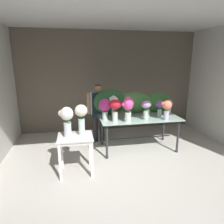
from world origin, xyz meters
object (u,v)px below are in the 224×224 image
vase_cream_lisianthus_tall (81,116)px  vase_lilac_lilies (146,108)px  vase_scarlet_tulips (129,105)px  vase_magenta_roses (105,107)px  vase_crimson_snapdragons (115,107)px  side_table_white (75,142)px  display_table_glass (139,121)px  vase_rosy_anemones (169,106)px  vase_coral_stock (167,108)px  vase_fuchsia_peonies (128,107)px  vase_white_roses_tall (67,119)px  florist (99,107)px  vase_violet_dahlias (160,107)px  vase_ivory_ranunculus (114,104)px  vase_blush_freesia (148,107)px

vase_cream_lisianthus_tall → vase_lilac_lilies: bearing=19.3°
vase_scarlet_tulips → vase_magenta_roses: bearing=179.6°
vase_crimson_snapdragons → vase_lilac_lilies: bearing=1.7°
vase_magenta_roses → vase_cream_lisianthus_tall: 0.89m
side_table_white → vase_cream_lisianthus_tall: bearing=23.5°
vase_lilac_lilies → vase_cream_lisianthus_tall: 1.55m
display_table_glass → vase_rosy_anemones: 0.88m
vase_coral_stock → vase_fuchsia_peonies: size_ratio=0.81×
vase_rosy_anemones → side_table_white: bearing=-158.4°
vase_scarlet_tulips → vase_crimson_snapdragons: bearing=-150.8°
vase_white_roses_tall → vase_cream_lisianthus_tall: 0.27m
florist → vase_lilac_lilies: bearing=-42.8°
vase_coral_stock → vase_violet_dahlias: bearing=98.6°
vase_scarlet_tulips → vase_cream_lisianthus_tall: 1.31m
side_table_white → vase_rosy_anemones: bearing=21.6°
side_table_white → vase_magenta_roses: bearing=47.8°
florist → vase_magenta_roses: (0.06, -0.71, 0.18)m
vase_rosy_anemones → vase_violet_dahlias: bearing=-151.5°
side_table_white → vase_crimson_snapdragons: 1.15m
vase_ivory_ranunculus → vase_cream_lisianthus_tall: bearing=-130.0°
display_table_glass → side_table_white: 1.73m
florist → vase_magenta_roses: bearing=-85.3°
vase_coral_stock → vase_lilac_lilies: bearing=167.1°
vase_blush_freesia → vase_cream_lisianthus_tall: vase_cream_lisianthus_tall is taller
vase_magenta_roses → vase_cream_lisianthus_tall: vase_cream_lisianthus_tall is taller
display_table_glass → vase_cream_lisianthus_tall: vase_cream_lisianthus_tall is taller
display_table_glass → vase_magenta_roses: 0.94m
side_table_white → vase_scarlet_tulips: bearing=31.2°
florist → vase_white_roses_tall: (-0.76, -1.46, 0.16)m
vase_ivory_ranunculus → vase_fuchsia_peonies: bearing=-68.5°
florist → vase_magenta_roses: florist is taller
vase_coral_stock → vase_crimson_snapdragons: (-1.16, 0.08, 0.05)m
vase_blush_freesia → vase_rosy_anemones: bearing=8.4°
vase_scarlet_tulips → vase_fuchsia_peonies: (-0.09, -0.26, 0.02)m
vase_ivory_ranunculus → vase_blush_freesia: bearing=-12.8°
display_table_glass → vase_fuchsia_peonies: (-0.37, -0.34, 0.45)m
vase_violet_dahlias → vase_coral_stock: size_ratio=0.86×
vase_white_roses_tall → vase_ivory_ranunculus: bearing=43.6°
vase_ivory_ranunculus → vase_scarlet_tulips: vase_ivory_ranunculus is taller
vase_ivory_ranunculus → vase_violet_dahlias: (1.06, -0.28, -0.08)m
vase_rosy_anemones → vase_coral_stock: bearing=-122.5°
vase_white_roses_tall → vase_rosy_anemones: bearing=20.5°
florist → vase_white_roses_tall: florist is taller
display_table_glass → vase_fuchsia_peonies: bearing=-137.5°
vase_magenta_roses → vase_rosy_anemones: bearing=5.9°
vase_fuchsia_peonies → vase_white_roses_tall: size_ratio=1.00×
florist → vase_coral_stock: bearing=-35.2°
vase_crimson_snapdragons → vase_cream_lisianthus_tall: vase_cream_lisianthus_tall is taller
florist → vase_crimson_snapdragons: florist is taller
vase_violet_dahlias → vase_cream_lisianthus_tall: size_ratio=0.67×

